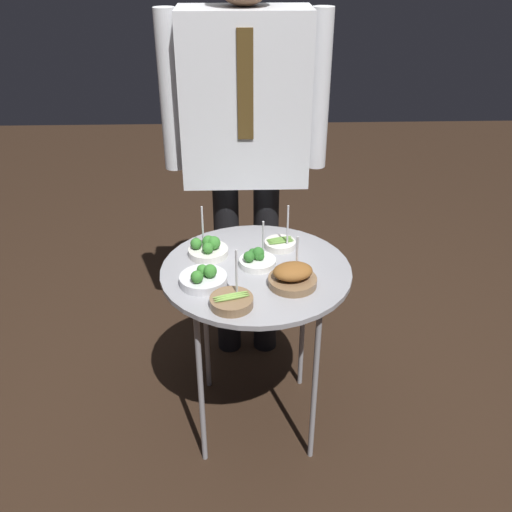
{
  "coord_description": "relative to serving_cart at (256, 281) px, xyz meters",
  "views": [
    {
      "loc": [
        -0.06,
        -1.67,
        1.73
      ],
      "look_at": [
        0.0,
        0.0,
        0.76
      ],
      "focal_mm": 40.0,
      "sensor_mm": 36.0,
      "label": 1
    }
  ],
  "objects": [
    {
      "name": "bowl_roast_near_rim",
      "position": [
        0.12,
        -0.11,
        0.09
      ],
      "size": [
        0.16,
        0.16,
        0.16
      ],
      "color": "brown",
      "rests_on": "serving_cart"
    },
    {
      "name": "bowl_broccoli_front_center",
      "position": [
        -0.18,
        -0.09,
        0.08
      ],
      "size": [
        0.16,
        0.16,
        0.08
      ],
      "color": "silver",
      "rests_on": "serving_cart"
    },
    {
      "name": "bowl_broccoli_center",
      "position": [
        0.0,
        0.02,
        0.08
      ],
      "size": [
        0.13,
        0.13,
        0.16
      ],
      "color": "white",
      "rests_on": "serving_cart"
    },
    {
      "name": "serving_cart",
      "position": [
        0.0,
        0.0,
        0.0
      ],
      "size": [
        0.66,
        0.66,
        0.71
      ],
      "color": "#939399",
      "rests_on": "ground_plane"
    },
    {
      "name": "waiter_figure",
      "position": [
        -0.03,
        0.46,
        0.43
      ],
      "size": [
        0.63,
        0.24,
        1.72
      ],
      "color": "black",
      "rests_on": "ground_plane"
    },
    {
      "name": "bowl_asparagus_mid_left",
      "position": [
        0.09,
        0.15,
        0.07
      ],
      "size": [
        0.11,
        0.11,
        0.18
      ],
      "color": "silver",
      "rests_on": "serving_cart"
    },
    {
      "name": "bowl_asparagus_far_rim",
      "position": [
        -0.08,
        -0.22,
        0.07
      ],
      "size": [
        0.14,
        0.14,
        0.18
      ],
      "color": "brown",
      "rests_on": "serving_cart"
    },
    {
      "name": "ground_plane",
      "position": [
        0.0,
        0.0,
        -0.65
      ],
      "size": [
        8.0,
        8.0,
        0.0
      ],
      "primitive_type": "plane",
      "color": "black"
    },
    {
      "name": "bowl_broccoli_front_left",
      "position": [
        -0.17,
        0.1,
        0.08
      ],
      "size": [
        0.14,
        0.14,
        0.18
      ],
      "color": "silver",
      "rests_on": "serving_cart"
    }
  ]
}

